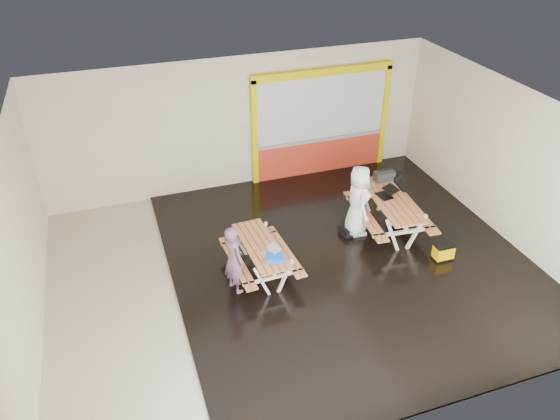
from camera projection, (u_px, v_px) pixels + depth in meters
name	position (u px, v px, depth m)	size (l,w,h in m)	color
room	(295.00, 201.00, 10.44)	(10.02, 8.02, 3.52)	beige
deck	(347.00, 258.00, 11.70)	(7.50, 7.98, 0.05)	black
kiosk	(321.00, 125.00, 14.35)	(3.88, 0.16, 3.00)	red
picnic_table_left	(261.00, 252.00, 10.99)	(1.37, 1.94, 0.75)	#C17141
picnic_table_right	(390.00, 206.00, 12.31)	(1.67, 2.31, 0.88)	#C17141
person_left	(234.00, 259.00, 10.42)	(0.55, 0.36, 1.51)	#66435F
person_right	(358.00, 201.00, 12.05)	(0.83, 0.54, 1.70)	white
laptop_left	(270.00, 252.00, 10.59)	(0.41, 0.38, 0.15)	silver
laptop_right	(387.00, 193.00, 12.29)	(0.48, 0.44, 0.18)	black
blue_pouch	(275.00, 258.00, 10.43)	(0.35, 0.24, 0.10)	blue
toolbox	(384.00, 176.00, 12.90)	(0.49, 0.25, 0.28)	black
backpack	(399.00, 182.00, 13.03)	(0.33, 0.24, 0.52)	black
dark_case	(351.00, 230.00, 12.45)	(0.47, 0.35, 0.18)	black
fluke_bag	(443.00, 252.00, 11.56)	(0.44, 0.29, 0.37)	black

